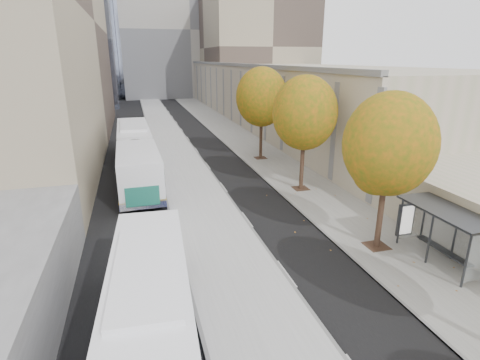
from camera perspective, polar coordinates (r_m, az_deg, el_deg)
name	(u,v)px	position (r m, az deg, el deg)	size (l,w,h in m)	color
bus_platform	(176,153)	(37.50, -9.78, 4.04)	(4.25, 150.00, 0.15)	#A4A4A4
sidewalk	(253,148)	(39.10, 1.98, 4.82)	(4.75, 150.00, 0.08)	gray
building_tan	(265,87)	(69.35, 3.77, 13.91)	(18.00, 92.00, 8.00)	#A8A588
building_far_block	(185,32)	(98.35, -8.41, 21.40)	(30.00, 18.00, 30.00)	#9D988F
bus_shelter	(450,219)	(19.21, 29.35, -5.14)	(1.90, 4.40, 2.53)	#383A3F
tree_c	(389,144)	(18.43, 21.78, 5.05)	(4.20, 4.20, 7.28)	#321E15
tree_d	(305,113)	(25.99, 9.83, 10.01)	(4.40, 4.40, 7.60)	#321E15
tree_e	(262,97)	(34.25, 3.31, 12.50)	(4.60, 4.60, 7.92)	#321E15
bus_far	(136,152)	(31.80, -15.60, 4.16)	(3.17, 18.85, 3.13)	white
distant_car	(138,123)	(52.21, -15.27, 8.34)	(1.73, 4.30, 1.47)	#BBBBBB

